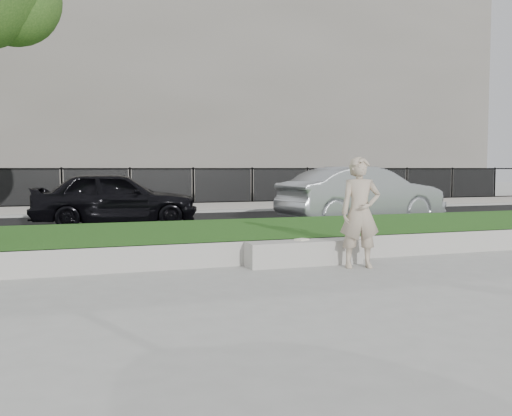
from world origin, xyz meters
name	(u,v)px	position (x,y,z in m)	size (l,w,h in m)	color
ground	(271,277)	(0.00, 0.00, 0.00)	(90.00, 90.00, 0.00)	gray
grass_bank	(217,239)	(0.00, 3.00, 0.20)	(34.00, 4.00, 0.40)	black
grass_kerb	(248,253)	(0.00, 1.04, 0.20)	(34.00, 0.08, 0.40)	#9C9A92
street	(166,223)	(0.00, 8.50, 0.02)	(34.00, 7.00, 0.04)	black
far_pavement	(144,210)	(0.00, 13.00, 0.06)	(34.00, 3.00, 0.12)	gray
iron_fence	(148,199)	(0.00, 12.00, 0.54)	(32.00, 0.30, 1.50)	slate
building_facade	(121,96)	(0.00, 20.00, 5.00)	(34.00, 10.00, 10.00)	#656158
stone_bench	(304,253)	(0.89, 0.80, 0.20)	(1.95, 0.49, 0.40)	#9C9A92
man	(360,212)	(1.61, 0.25, 0.88)	(0.64, 0.42, 1.77)	tan
book	(302,240)	(0.87, 0.85, 0.41)	(0.22, 0.16, 0.02)	white
car_dark	(116,198)	(-1.46, 7.97, 0.78)	(1.75, 4.35, 1.48)	black
car_silver	(362,195)	(5.23, 6.53, 0.83)	(1.68, 4.82, 1.59)	gray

